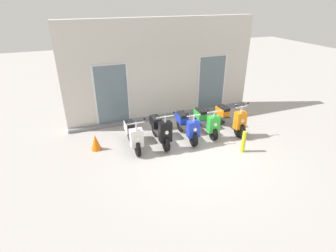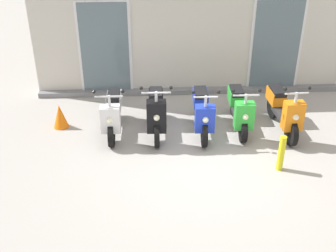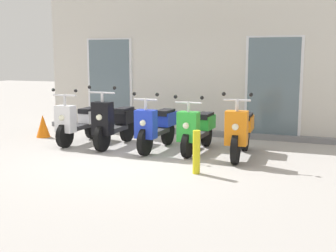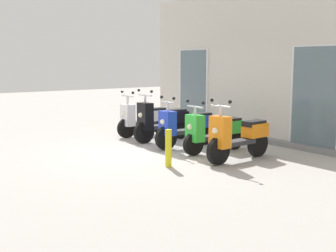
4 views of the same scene
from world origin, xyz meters
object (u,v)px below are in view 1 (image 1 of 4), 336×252
Objects in this scene: scooter_white at (133,134)px; curb_bollard at (244,142)px; scooter_orange at (231,118)px; traffic_cone at (96,142)px; scooter_black at (160,130)px; scooter_green at (206,121)px; scooter_blue at (187,125)px.

curb_bollard is (3.11, -1.50, -0.11)m from scooter_white.
curb_bollard is at bearing -106.85° from scooter_orange.
traffic_cone is at bearing 157.17° from curb_bollard.
traffic_cone is (-4.68, 0.40, -0.23)m from scooter_orange.
scooter_white is 0.90m from scooter_black.
scooter_black is 2.64m from scooter_orange.
scooter_green is at bearing -3.42° from traffic_cone.
scooter_orange is (1.69, -0.04, 0.01)m from scooter_blue.
scooter_green is (1.75, 0.13, -0.05)m from scooter_black.
scooter_orange is at bearing -1.33° from scooter_blue.
scooter_orange is at bearing -10.82° from scooter_green.
scooter_blue is at bearing 0.16° from scooter_black.
scooter_white reaches higher than scooter_blue.
curb_bollard is (1.27, -1.44, -0.13)m from scooter_blue.
scooter_black is 0.95m from scooter_blue.
traffic_cone is at bearing 176.58° from scooter_green.
scooter_green is (2.65, 0.06, -0.01)m from scooter_white.
scooter_black reaches higher than curb_bollard.
scooter_black reaches higher than scooter_green.
scooter_white is 0.92× the size of scooter_orange.
scooter_green reaches higher than traffic_cone.
scooter_black is at bearing -4.37° from scooter_white.
scooter_white is at bearing 177.96° from scooter_blue.
scooter_green is at bearing 106.52° from curb_bollard.
scooter_green is at bearing 4.34° from scooter_black.
scooter_orange is at bearing -0.79° from scooter_black.
scooter_black reaches higher than scooter_orange.
scooter_orange is (2.64, -0.04, -0.01)m from scooter_black.
scooter_black is 2.32× the size of curb_bollard.
curb_bollard is at bearing -48.56° from scooter_blue.
scooter_black is at bearing 147.12° from curb_bollard.
scooter_blue is at bearing -6.81° from traffic_cone.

